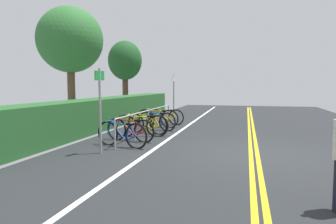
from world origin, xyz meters
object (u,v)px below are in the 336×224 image
(bicycle_2, at_px, (141,126))
(bicycle_5, at_px, (157,118))
(bicycle_3, at_px, (147,124))
(bicycle_1, at_px, (130,130))
(bicycle_6, at_px, (165,117))
(bicycle_4, at_px, (157,121))
(tree_mid, at_px, (70,40))
(bike_rack, at_px, (148,116))
(bicycle_0, at_px, (122,134))
(tree_far_right, at_px, (125,61))
(sign_post_far, at_px, (174,93))
(sign_post_near, at_px, (100,102))

(bicycle_2, bearing_deg, bicycle_5, 2.91)
(bicycle_3, height_order, bicycle_5, bicycle_5)
(bicycle_1, xyz_separation_m, bicycle_6, (4.24, -0.04, -0.01))
(bicycle_2, height_order, bicycle_4, bicycle_2)
(bicycle_1, height_order, tree_mid, tree_mid)
(bike_rack, bearing_deg, bicycle_0, -179.48)
(bicycle_1, height_order, bicycle_5, bicycle_5)
(bicycle_2, relative_size, tree_far_right, 0.41)
(sign_post_far, bearing_deg, bike_rack, 179.80)
(bike_rack, xyz_separation_m, tree_mid, (1.33, 3.89, 3.00))
(sign_post_far, relative_size, tree_mid, 0.44)
(bicycle_5, bearing_deg, sign_post_far, -3.33)
(bicycle_0, distance_m, bicycle_4, 3.41)
(bicycle_3, height_order, sign_post_far, sign_post_far)
(bicycle_3, bearing_deg, bicycle_6, -0.08)
(sign_post_near, bearing_deg, tree_far_right, 18.56)
(bike_rack, relative_size, bicycle_2, 3.35)
(sign_post_far, height_order, tree_far_right, tree_far_right)
(bicycle_0, distance_m, sign_post_far, 6.71)
(bicycle_4, bearing_deg, bicycle_5, 13.80)
(bike_rack, relative_size, bicycle_1, 3.54)
(bicycle_5, height_order, bicycle_6, bicycle_5)
(bicycle_2, distance_m, bicycle_5, 2.42)
(bike_rack, distance_m, sign_post_near, 3.61)
(bike_rack, bearing_deg, sign_post_near, 177.36)
(bike_rack, relative_size, bicycle_0, 3.60)
(bicycle_5, bearing_deg, bicycle_6, -5.77)
(bike_rack, bearing_deg, tree_mid, 71.05)
(bicycle_4, relative_size, sign_post_far, 0.74)
(tree_far_right, bearing_deg, bicycle_1, -157.62)
(sign_post_near, bearing_deg, bicycle_4, -3.17)
(bicycle_0, xyz_separation_m, tree_far_right, (10.32, 3.97, 2.85))
(bicycle_0, bearing_deg, bicycle_3, 1.32)
(bicycle_1, xyz_separation_m, sign_post_near, (-1.87, 0.09, 0.95))
(bicycle_4, height_order, sign_post_near, sign_post_near)
(bicycle_3, xyz_separation_m, tree_mid, (1.39, 3.85, 3.28))
(bike_rack, xyz_separation_m, bicycle_4, (0.80, -0.08, -0.28))
(bicycle_3, distance_m, bicycle_6, 2.63)
(bicycle_6, bearing_deg, bicycle_0, -179.39)
(bicycle_3, xyz_separation_m, bicycle_4, (0.86, -0.11, 0.00))
(sign_post_far, bearing_deg, bicycle_3, 179.32)
(bicycle_1, xyz_separation_m, bicycle_4, (2.48, -0.15, 0.00))
(bike_rack, height_order, bicycle_6, bike_rack)
(bicycle_6, distance_m, tree_mid, 5.21)
(sign_post_near, bearing_deg, bicycle_5, -0.42)
(bicycle_2, bearing_deg, bike_rack, -0.20)
(bicycle_3, bearing_deg, bike_rack, -29.80)
(sign_post_far, bearing_deg, bicycle_5, 176.67)
(bicycle_1, height_order, sign_post_far, sign_post_far)
(bicycle_5, xyz_separation_m, tree_mid, (-0.30, 3.76, 3.26))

